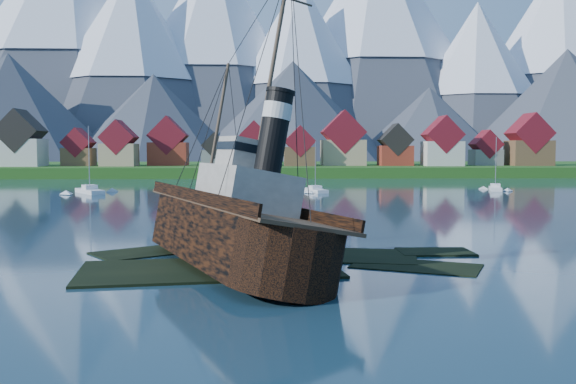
{
  "coord_description": "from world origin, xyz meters",
  "views": [
    {
      "loc": [
        0.82,
        -46.92,
        8.7
      ],
      "look_at": [
        2.86,
        6.0,
        5.0
      ],
      "focal_mm": 40.0,
      "sensor_mm": 36.0,
      "label": 1
    }
  ],
  "objects_px": {
    "tugboat_wreck": "(228,225)",
    "sailboat_e": "(315,191)",
    "sailboat_c": "(90,192)",
    "sailboat_d": "(495,189)"
  },
  "relations": [
    {
      "from": "tugboat_wreck",
      "to": "sailboat_e",
      "type": "distance_m",
      "value": 77.45
    },
    {
      "from": "sailboat_c",
      "to": "sailboat_d",
      "type": "xyz_separation_m",
      "value": [
        79.76,
        5.4,
        -0.04
      ]
    },
    {
      "from": "sailboat_e",
      "to": "sailboat_c",
      "type": "bearing_deg",
      "value": 167.62
    },
    {
      "from": "sailboat_d",
      "to": "sailboat_e",
      "type": "bearing_deg",
      "value": -158.91
    },
    {
      "from": "tugboat_wreck",
      "to": "sailboat_c",
      "type": "height_order",
      "value": "tugboat_wreck"
    },
    {
      "from": "tugboat_wreck",
      "to": "sailboat_e",
      "type": "height_order",
      "value": "tugboat_wreck"
    },
    {
      "from": "sailboat_c",
      "to": "sailboat_d",
      "type": "distance_m",
      "value": 79.95
    },
    {
      "from": "tugboat_wreck",
      "to": "sailboat_d",
      "type": "relative_size",
      "value": 2.59
    },
    {
      "from": "sailboat_d",
      "to": "sailboat_e",
      "type": "relative_size",
      "value": 1.09
    },
    {
      "from": "tugboat_wreck",
      "to": "sailboat_c",
      "type": "xyz_separation_m",
      "value": [
        -30.15,
        74.29,
        -2.61
      ]
    }
  ]
}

